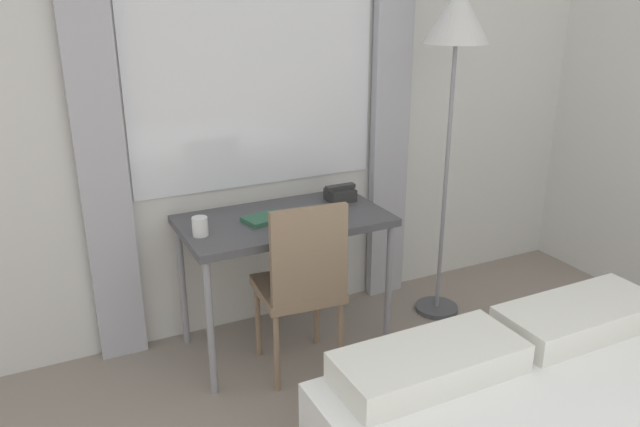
# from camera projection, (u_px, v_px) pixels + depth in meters

# --- Properties ---
(wall_back_with_window) EXTENTS (5.70, 0.13, 2.70)m
(wall_back_with_window) POSITION_uv_depth(u_px,v_px,m) (241.00, 95.00, 3.36)
(wall_back_with_window) COLOR silver
(wall_back_with_window) RESTS_ON ground_plane
(desk) EXTENTS (1.09, 0.60, 0.76)m
(desk) POSITION_uv_depth(u_px,v_px,m) (284.00, 229.00, 3.30)
(desk) COLOR #4C4C51
(desk) RESTS_ON ground_plane
(desk_chair) EXTENTS (0.43, 0.43, 0.95)m
(desk_chair) POSITION_uv_depth(u_px,v_px,m) (302.00, 280.00, 3.09)
(desk_chair) COLOR #8C7259
(desk_chair) RESTS_ON ground_plane
(standing_lamp) EXTENTS (0.35, 0.35, 1.92)m
(standing_lamp) POSITION_uv_depth(u_px,v_px,m) (456.00, 36.00, 3.33)
(standing_lamp) COLOR #4C4C51
(standing_lamp) RESTS_ON ground_plane
(telephone) EXTENTS (0.17, 0.13, 0.09)m
(telephone) POSITION_uv_depth(u_px,v_px,m) (340.00, 194.00, 3.53)
(telephone) COLOR #2D2D2D
(telephone) RESTS_ON desk
(book) EXTENTS (0.24, 0.19, 0.02)m
(book) POSITION_uv_depth(u_px,v_px,m) (265.00, 218.00, 3.23)
(book) COLOR #33664C
(book) RESTS_ON desk
(mug) EXTENTS (0.08, 0.08, 0.09)m
(mug) POSITION_uv_depth(u_px,v_px,m) (200.00, 226.00, 3.03)
(mug) COLOR white
(mug) RESTS_ON desk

